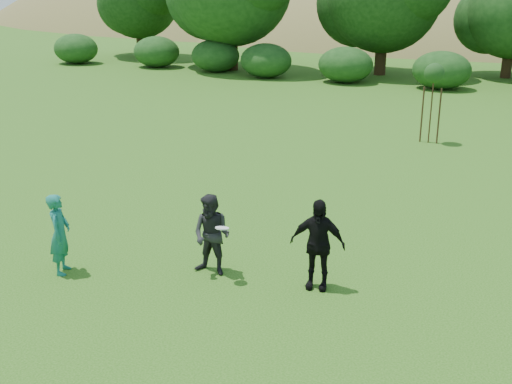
{
  "coord_description": "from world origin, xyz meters",
  "views": [
    {
      "loc": [
        5.88,
        -9.46,
        5.81
      ],
      "look_at": [
        0.0,
        3.0,
        1.1
      ],
      "focal_mm": 45.0,
      "sensor_mm": 36.0,
      "label": 1
    }
  ],
  "objects_px": {
    "sapling": "(434,76)",
    "player_black": "(317,244)",
    "player_teal": "(60,234)",
    "player_grey": "(212,235)"
  },
  "relations": [
    {
      "from": "player_black",
      "to": "sapling",
      "type": "height_order",
      "value": "sapling"
    },
    {
      "from": "player_black",
      "to": "sapling",
      "type": "bearing_deg",
      "value": 81.34
    },
    {
      "from": "player_black",
      "to": "player_grey",
      "type": "bearing_deg",
      "value": 179.12
    },
    {
      "from": "player_teal",
      "to": "player_black",
      "type": "distance_m",
      "value": 5.17
    },
    {
      "from": "player_grey",
      "to": "player_black",
      "type": "xyz_separation_m",
      "value": [
        2.12,
        0.33,
        0.07
      ]
    },
    {
      "from": "player_teal",
      "to": "player_grey",
      "type": "bearing_deg",
      "value": -90.79
    },
    {
      "from": "player_teal",
      "to": "player_black",
      "type": "bearing_deg",
      "value": -97.11
    },
    {
      "from": "sapling",
      "to": "player_black",
      "type": "bearing_deg",
      "value": -88.9
    },
    {
      "from": "player_teal",
      "to": "sapling",
      "type": "height_order",
      "value": "sapling"
    },
    {
      "from": "player_teal",
      "to": "player_grey",
      "type": "relative_size",
      "value": 1.0
    }
  ]
}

